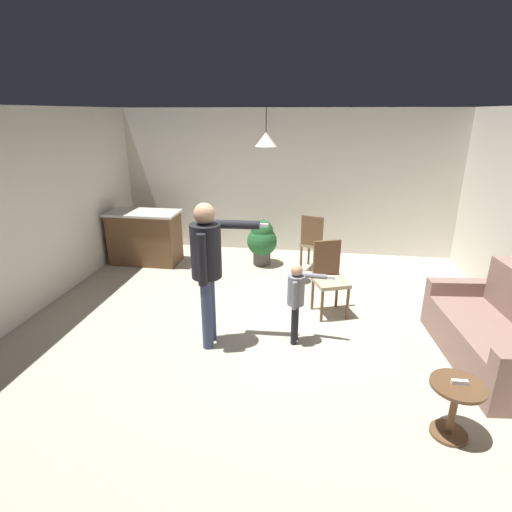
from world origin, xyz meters
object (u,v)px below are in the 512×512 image
kitchen_counter (145,237)px  person_child (297,295)px  person_adult (208,260)px  spare_remote_on_table (460,382)px  potted_plant_corner (262,240)px  couch_floral (497,335)px  dining_chair_by_counter (314,241)px  side_table_by_couch (454,403)px  dining_chair_near_wall (329,275)px

kitchen_counter → person_child: bearing=-38.9°
person_adult → spare_remote_on_table: (2.40, -1.09, -0.52)m
person_adult → spare_remote_on_table: size_ratio=13.17×
person_child → potted_plant_corner: bearing=-158.0°
couch_floral → dining_chair_by_counter: same height
kitchen_counter → spare_remote_on_table: kitchen_counter is taller
couch_floral → dining_chair_by_counter: bearing=33.8°
side_table_by_couch → dining_chair_near_wall: 2.37m
person_adult → kitchen_counter: bearing=-146.0°
person_adult → dining_chair_near_wall: bearing=123.8°
couch_floral → kitchen_counter: size_ratio=1.49×
couch_floral → kitchen_counter: (-5.07, 2.40, 0.15)m
potted_plant_corner → dining_chair_by_counter: bearing=-11.3°
person_child → spare_remote_on_table: bearing=53.1°
couch_floral → potted_plant_corner: couch_floral is taller
person_adult → potted_plant_corner: person_adult is taller
couch_floral → side_table_by_couch: 1.44m
kitchen_counter → dining_chair_near_wall: (3.27, -1.47, 0.07)m
couch_floral → spare_remote_on_table: 1.45m
person_child → dining_chair_by_counter: size_ratio=1.00×
person_adult → potted_plant_corner: bearing=172.3°
dining_chair_near_wall → person_child: bearing=44.4°
side_table_by_couch → spare_remote_on_table: size_ratio=4.00×
person_child → spare_remote_on_table: 1.90m
side_table_by_couch → dining_chair_by_counter: bearing=108.8°
kitchen_counter → dining_chair_by_counter: 3.04m
couch_floral → kitchen_counter: 5.61m
dining_chair_near_wall → potted_plant_corner: bearing=-76.8°
side_table_by_couch → person_child: 1.92m
kitchen_counter → person_child: person_child is taller
side_table_by_couch → person_adult: 2.74m
person_adult → dining_chair_by_counter: bearing=152.7°
person_adult → dining_chair_near_wall: size_ratio=1.71×
dining_chair_by_counter → dining_chair_near_wall: 1.53m
side_table_by_couch → dining_chair_near_wall: size_ratio=0.52×
person_child → spare_remote_on_table: (1.41, -1.28, -0.08)m
spare_remote_on_table → kitchen_counter: bearing=140.0°
couch_floral → person_child: 2.21m
side_table_by_couch → dining_chair_near_wall: (-1.01, 2.13, 0.22)m
person_adult → couch_floral: bearing=89.0°
side_table_by_couch → person_child: (-1.40, 1.28, 0.29)m
side_table_by_couch → spare_remote_on_table: spare_remote_on_table is taller
dining_chair_near_wall → spare_remote_on_table: size_ratio=7.69×
dining_chair_near_wall → dining_chair_by_counter: bearing=-102.4°
potted_plant_corner → side_table_by_couch: bearing=-60.5°
kitchen_counter → person_child: size_ratio=1.26×
kitchen_counter → side_table_by_couch: 5.59m
person_child → dining_chair_by_counter: dining_chair_by_counter is taller
person_adult → dining_chair_near_wall: 1.80m
dining_chair_by_counter → spare_remote_on_table: size_ratio=7.69×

